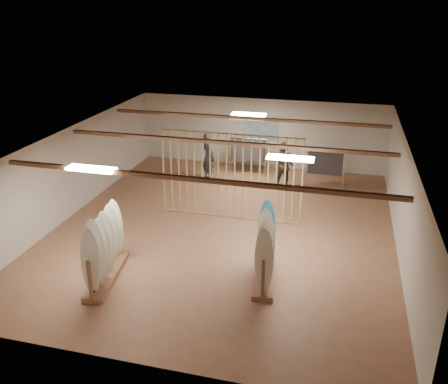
% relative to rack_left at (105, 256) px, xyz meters
% --- Properties ---
extents(floor, '(12.00, 12.00, 0.00)m').
position_rel_rack_left_xyz_m(floor, '(2.17, 3.37, -0.62)').
color(floor, '#926346').
rests_on(floor, ground).
extents(ceiling, '(12.00, 12.00, 0.00)m').
position_rel_rack_left_xyz_m(ceiling, '(2.17, 3.37, 2.18)').
color(ceiling, gray).
rests_on(ceiling, ground).
extents(wall_back, '(12.00, 0.00, 12.00)m').
position_rel_rack_left_xyz_m(wall_back, '(2.17, 9.37, 0.78)').
color(wall_back, beige).
rests_on(wall_back, ground).
extents(wall_front, '(12.00, 0.00, 12.00)m').
position_rel_rack_left_xyz_m(wall_front, '(2.17, -2.63, 0.78)').
color(wall_front, beige).
rests_on(wall_front, ground).
extents(wall_left, '(0.00, 12.00, 12.00)m').
position_rel_rack_left_xyz_m(wall_left, '(-2.83, 3.37, 0.78)').
color(wall_left, beige).
rests_on(wall_left, ground).
extents(wall_right, '(0.00, 12.00, 12.00)m').
position_rel_rack_left_xyz_m(wall_right, '(7.17, 3.37, 0.78)').
color(wall_right, beige).
rests_on(wall_right, ground).
extents(ceiling_slats, '(9.50, 6.12, 0.10)m').
position_rel_rack_left_xyz_m(ceiling_slats, '(2.17, 3.37, 2.10)').
color(ceiling_slats, '#8A5C3F').
rests_on(ceiling_slats, ground).
extents(light_panels, '(1.20, 0.35, 0.06)m').
position_rel_rack_left_xyz_m(light_panels, '(2.17, 3.37, 2.12)').
color(light_panels, white).
rests_on(light_panels, ground).
extents(bamboo_partition, '(4.45, 0.05, 2.78)m').
position_rel_rack_left_xyz_m(bamboo_partition, '(2.17, 4.17, 0.78)').
color(bamboo_partition, tan).
rests_on(bamboo_partition, ground).
extents(poster, '(1.40, 0.03, 0.90)m').
position_rel_rack_left_xyz_m(poster, '(2.17, 9.35, 0.98)').
color(poster, teal).
rests_on(poster, ground).
extents(rack_left, '(0.86, 2.31, 1.82)m').
position_rel_rack_left_xyz_m(rack_left, '(0.00, 0.00, 0.00)').
color(rack_left, '#8A5C3F').
rests_on(rack_left, floor).
extents(rack_right, '(0.71, 1.93, 1.80)m').
position_rel_rack_left_xyz_m(rack_right, '(3.85, 0.87, -0.01)').
color(rack_right, '#8A5C3F').
rests_on(rack_right, floor).
extents(clothing_rack_a, '(1.40, 0.40, 1.50)m').
position_rel_rack_left_xyz_m(clothing_rack_a, '(1.87, 8.29, 0.35)').
color(clothing_rack_a, silver).
rests_on(clothing_rack_a, floor).
extents(clothing_rack_b, '(1.34, 0.35, 1.44)m').
position_rel_rack_left_xyz_m(clothing_rack_b, '(4.90, 7.63, 0.31)').
color(clothing_rack_b, silver).
rests_on(clothing_rack_b, floor).
extents(shopper_a, '(0.91, 0.90, 2.09)m').
position_rel_rack_left_xyz_m(shopper_a, '(0.56, 7.29, 0.42)').
color(shopper_a, '#2B2D34').
rests_on(shopper_a, floor).
extents(shopper_b, '(1.12, 0.98, 1.98)m').
position_rel_rack_left_xyz_m(shopper_b, '(3.45, 7.09, 0.36)').
color(shopper_b, '#36332A').
rests_on(shopper_b, floor).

